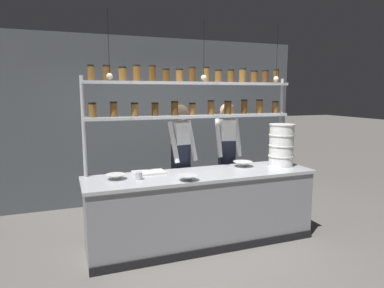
{
  "coord_description": "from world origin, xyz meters",
  "views": [
    {
      "loc": [
        -1.6,
        -3.89,
        1.93
      ],
      "look_at": [
        -0.06,
        0.2,
        1.27
      ],
      "focal_mm": 32.0,
      "sensor_mm": 36.0,
      "label": 1
    }
  ],
  "objects": [
    {
      "name": "spice_shelf_unit",
      "position": [
        0.01,
        0.33,
        1.82
      ],
      "size": [
        2.81,
        0.28,
        2.26
      ],
      "color": "#B7BABF",
      "rests_on": "ground_plane"
    },
    {
      "name": "back_wall",
      "position": [
        0.0,
        2.06,
        1.43
      ],
      "size": [
        5.32,
        0.12,
        2.87
      ],
      "primitive_type": "cube",
      "color": "#4C5156",
      "rests_on": "ground_plane"
    },
    {
      "name": "container_stack",
      "position": [
        1.2,
        0.04,
        1.21
      ],
      "size": [
        0.35,
        0.35,
        0.58
      ],
      "color": "white",
      "rests_on": "prep_counter"
    },
    {
      "name": "cutting_board",
      "position": [
        -0.63,
        0.23,
        0.93
      ],
      "size": [
        0.4,
        0.26,
        0.02
      ],
      "color": "silver",
      "rests_on": "prep_counter"
    },
    {
      "name": "prep_bowl_center_back",
      "position": [
        0.67,
        0.17,
        0.96
      ],
      "size": [
        0.26,
        0.26,
        0.07
      ],
      "color": "silver",
      "rests_on": "prep_counter"
    },
    {
      "name": "prep_bowl_near_left",
      "position": [
        -1.06,
        0.07,
        0.95
      ],
      "size": [
        0.23,
        0.23,
        0.06
      ],
      "color": "silver",
      "rests_on": "prep_counter"
    },
    {
      "name": "prep_counter",
      "position": [
        0.0,
        -0.0,
        0.46
      ],
      "size": [
        2.92,
        0.76,
        0.92
      ],
      "color": "gray",
      "rests_on": "ground_plane"
    },
    {
      "name": "prep_bowl_center_front",
      "position": [
        -0.29,
        -0.28,
        0.95
      ],
      "size": [
        0.24,
        0.24,
        0.06
      ],
      "color": "silver",
      "rests_on": "prep_counter"
    },
    {
      "name": "ground_plane",
      "position": [
        0.0,
        0.0,
        0.0
      ],
      "size": [
        40.0,
        40.0,
        0.0
      ],
      "primitive_type": "plane",
      "color": "slate"
    },
    {
      "name": "chef_center",
      "position": [
        0.66,
        0.63,
        1.04
      ],
      "size": [
        0.4,
        0.33,
        1.77
      ],
      "rotation": [
        0.0,
        0.0,
        -0.17
      ],
      "color": "black",
      "rests_on": "ground_plane"
    },
    {
      "name": "chef_left",
      "position": [
        -0.09,
        0.55,
        1.03
      ],
      "size": [
        0.4,
        0.33,
        1.76
      ],
      "rotation": [
        0.0,
        0.0,
        0.2
      ],
      "color": "black",
      "rests_on": "ground_plane"
    },
    {
      "name": "pendant_light_row",
      "position": [
        -0.01,
        0.0,
        2.14
      ],
      "size": [
        2.22,
        0.07,
        0.75
      ],
      "color": "black"
    },
    {
      "name": "serving_cup_front",
      "position": [
        -0.81,
        -0.03,
        0.96
      ],
      "size": [
        0.08,
        0.08,
        0.09
      ],
      "color": "#B2B7BC",
      "rests_on": "prep_counter"
    }
  ]
}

